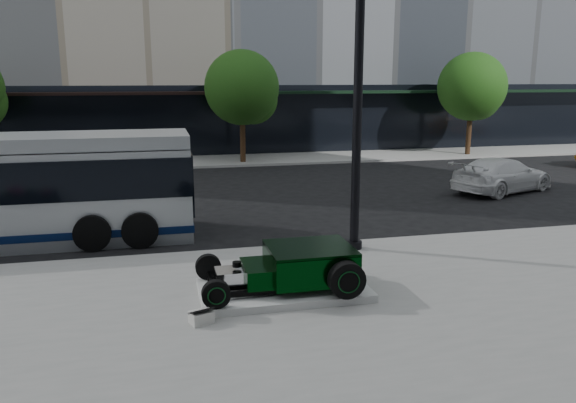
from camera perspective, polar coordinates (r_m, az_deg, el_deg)
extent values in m
plane|color=black|center=(16.77, -1.22, -2.82)|extent=(120.00, 120.00, 0.00)
cube|color=gray|center=(30.33, -6.74, 4.14)|extent=(70.00, 4.00, 0.12)
cube|color=black|center=(32.80, -25.06, 7.10)|extent=(22.00, 0.50, 4.00)
cube|color=black|center=(36.03, 13.96, 8.28)|extent=(24.00, 0.50, 4.00)
cube|color=black|center=(32.13, -25.54, 9.83)|extent=(22.00, 1.60, 0.15)
cube|color=black|center=(35.43, 14.55, 10.78)|extent=(24.00, 1.60, 0.15)
cylinder|color=black|center=(29.30, -4.63, 6.57)|extent=(0.28, 0.28, 2.60)
sphere|color=#10390F|center=(29.15, -4.72, 11.47)|extent=(3.80, 3.80, 3.80)
sphere|color=#10390F|center=(29.56, -3.61, 10.33)|extent=(2.60, 2.60, 2.60)
cylinder|color=black|center=(33.77, 17.90, 6.80)|extent=(0.28, 0.28, 2.60)
sphere|color=#10390F|center=(33.64, 18.19, 11.03)|extent=(3.80, 3.80, 3.80)
sphere|color=#10390F|center=(34.22, 18.73, 10.00)|extent=(2.60, 2.60, 2.60)
cube|color=silver|center=(11.58, -0.44, -8.97)|extent=(3.40, 1.80, 0.15)
cube|color=black|center=(11.10, 0.08, -8.95)|extent=(3.00, 0.08, 0.10)
cube|color=black|center=(11.93, -0.92, -7.41)|extent=(3.00, 0.08, 0.10)
cube|color=black|center=(11.52, 2.24, -6.30)|extent=(1.70, 1.45, 0.62)
cube|color=black|center=(11.42, 2.25, -4.73)|extent=(1.70, 1.45, 0.06)
cube|color=black|center=(11.33, -3.18, -7.28)|extent=(0.55, 1.05, 0.38)
cube|color=silver|center=(11.27, -5.95, -7.71)|extent=(0.55, 0.55, 0.34)
cylinder|color=black|center=(11.20, -5.22, -6.36)|extent=(0.18, 0.18, 0.10)
cylinder|color=black|center=(11.28, -7.72, -8.39)|extent=(0.06, 1.55, 0.06)
cylinder|color=black|center=(10.93, 5.98, -7.93)|extent=(0.72, 0.24, 0.72)
cylinder|color=black|center=(10.82, 6.20, -8.15)|extent=(0.37, 0.02, 0.37)
torus|color=#0A3A16|center=(10.81, 6.22, -8.17)|extent=(0.44, 0.02, 0.44)
cylinder|color=black|center=(12.46, 3.42, -5.29)|extent=(0.72, 0.24, 0.72)
cylinder|color=black|center=(12.57, 3.26, -5.12)|extent=(0.37, 0.02, 0.37)
torus|color=#0A3A16|center=(12.58, 3.24, -5.10)|extent=(0.44, 0.02, 0.44)
cylinder|color=black|center=(10.52, -7.32, -9.32)|extent=(0.54, 0.16, 0.54)
cylinder|color=black|center=(10.44, -7.27, -9.49)|extent=(0.28, 0.02, 0.28)
torus|color=#0A3A16|center=(10.43, -7.26, -9.52)|extent=(0.34, 0.02, 0.34)
cylinder|color=black|center=(11.98, -8.11, -6.59)|extent=(0.54, 0.16, 0.54)
cylinder|color=black|center=(12.06, -8.14, -6.46)|extent=(0.28, 0.02, 0.28)
torus|color=#0A3A16|center=(12.07, -8.15, -6.44)|extent=(0.34, 0.02, 0.34)
cube|color=silver|center=(10.38, -8.79, -11.53)|extent=(0.48, 0.42, 0.22)
cube|color=black|center=(10.33, -8.81, -10.90)|extent=(0.47, 0.40, 0.15)
cylinder|color=black|center=(14.00, 7.10, 10.17)|extent=(0.23, 0.23, 7.53)
cylinder|color=black|center=(14.61, 6.71, -4.36)|extent=(0.41, 0.41, 0.19)
cube|color=black|center=(16.39, -9.91, 2.19)|extent=(0.06, 2.30, 1.70)
cylinder|color=black|center=(15.43, -19.26, -3.05)|extent=(0.96, 0.28, 0.96)
cylinder|color=black|center=(17.94, -18.44, -0.87)|extent=(0.96, 0.28, 0.96)
cylinder|color=black|center=(15.34, -14.80, -2.85)|extent=(0.96, 0.28, 0.96)
cylinder|color=black|center=(17.86, -14.61, -0.68)|extent=(0.96, 0.28, 0.96)
imported|color=white|center=(23.62, 20.95, 2.53)|extent=(5.02, 3.45, 1.35)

